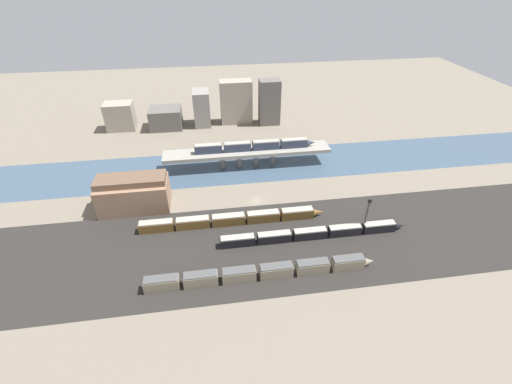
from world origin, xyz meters
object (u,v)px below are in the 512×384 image
(train_yard_near, at_px, (262,272))
(train_yard_far, at_px, (233,219))
(train_yard_mid, at_px, (314,233))
(signal_tower, at_px, (367,215))
(warehouse_building, at_px, (134,193))
(train_on_bridge, at_px, (255,146))

(train_yard_near, xyz_separation_m, train_yard_far, (-6.08, 25.36, -0.21))
(train_yard_mid, xyz_separation_m, train_yard_far, (-25.63, 10.97, 0.13))
(train_yard_mid, xyz_separation_m, signal_tower, (17.48, 0.83, 4.95))
(train_yard_near, relative_size, train_yard_far, 1.04)
(train_yard_near, distance_m, warehouse_building, 56.79)
(signal_tower, bearing_deg, train_yard_mid, -177.28)
(train_on_bridge, xyz_separation_m, warehouse_building, (-47.48, -24.64, -3.28))
(warehouse_building, bearing_deg, train_on_bridge, 27.42)
(train_yard_mid, bearing_deg, train_yard_far, 156.83)
(train_on_bridge, bearing_deg, train_yard_far, -108.78)
(train_yard_mid, bearing_deg, train_on_bridge, 103.81)
(train_on_bridge, height_order, train_yard_mid, train_on_bridge)
(warehouse_building, bearing_deg, train_yard_far, -22.99)
(warehouse_building, height_order, signal_tower, signal_tower)
(train_on_bridge, xyz_separation_m, signal_tower, (29.80, -49.27, -2.80))
(warehouse_building, bearing_deg, signal_tower, -17.68)
(train_on_bridge, xyz_separation_m, train_yard_mid, (12.32, -50.10, -7.74))
(train_yard_far, bearing_deg, train_yard_mid, -23.17)
(train_yard_near, distance_m, signal_tower, 40.30)
(train_yard_mid, bearing_deg, warehouse_building, 156.93)
(train_yard_far, height_order, warehouse_building, warehouse_building)
(train_yard_near, relative_size, signal_tower, 5.10)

